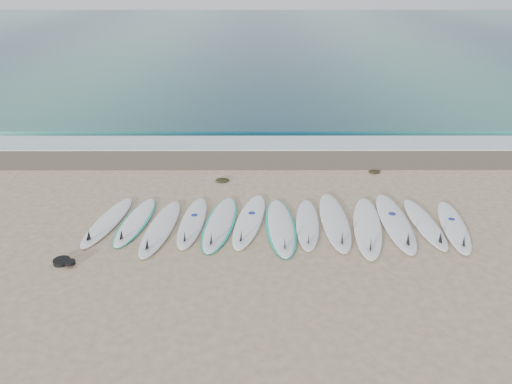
{
  "coord_description": "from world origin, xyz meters",
  "views": [
    {
      "loc": [
        -0.52,
        -9.68,
        5.16
      ],
      "look_at": [
        -0.5,
        0.86,
        0.4
      ],
      "focal_mm": 35.0,
      "sensor_mm": 36.0,
      "label": 1
    }
  ],
  "objects_px": {
    "surfboard_12": "(454,227)",
    "leash_coil": "(64,262)",
    "surfboard_0": "(107,222)",
    "surfboard_6": "(281,227)"
  },
  "relations": [
    {
      "from": "surfboard_6",
      "to": "surfboard_0",
      "type": "bearing_deg",
      "value": 174.75
    },
    {
      "from": "surfboard_12",
      "to": "leash_coil",
      "type": "relative_size",
      "value": 5.52
    },
    {
      "from": "surfboard_12",
      "to": "surfboard_0",
      "type": "bearing_deg",
      "value": -172.81
    },
    {
      "from": "surfboard_12",
      "to": "leash_coil",
      "type": "distance_m",
      "value": 8.06
    },
    {
      "from": "surfboard_6",
      "to": "leash_coil",
      "type": "distance_m",
      "value": 4.43
    },
    {
      "from": "surfboard_12",
      "to": "leash_coil",
      "type": "xyz_separation_m",
      "value": [
        -7.94,
        -1.36,
        -0.01
      ]
    },
    {
      "from": "surfboard_0",
      "to": "leash_coil",
      "type": "distance_m",
      "value": 1.64
    },
    {
      "from": "surfboard_0",
      "to": "leash_coil",
      "type": "xyz_separation_m",
      "value": [
        -0.39,
        -1.6,
        -0.01
      ]
    },
    {
      "from": "surfboard_6",
      "to": "leash_coil",
      "type": "bearing_deg",
      "value": -163.85
    },
    {
      "from": "leash_coil",
      "to": "surfboard_6",
      "type": "bearing_deg",
      "value": 18.23
    }
  ]
}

